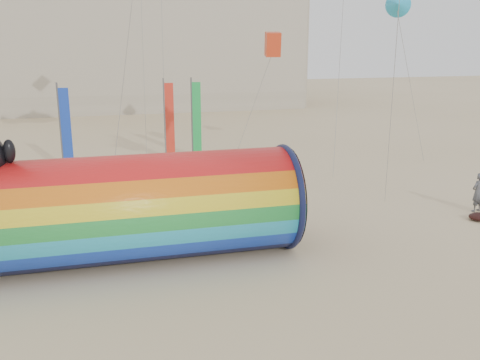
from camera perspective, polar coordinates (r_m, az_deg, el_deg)
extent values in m
plane|color=#CCB58C|center=(19.42, -0.29, -8.07)|extent=(160.00, 160.00, 0.00)
cube|color=#B7AD99|center=(63.79, -22.55, 15.97)|extent=(60.00, 15.00, 20.00)
cube|color=#28303D|center=(56.32, -23.57, 16.68)|extent=(59.50, 0.12, 17.00)
cylinder|color=red|center=(18.89, -13.51, -3.12)|extent=(12.80, 3.73, 3.73)
torus|color=#0F1438|center=(19.97, 4.76, -1.76)|extent=(0.26, 3.92, 3.92)
cylinder|color=black|center=(20.02, 5.16, -1.73)|extent=(0.06, 3.70, 3.70)
ellipsoid|color=black|center=(18.45, -23.40, 2.83)|extent=(0.38, 0.38, 0.77)
imported|color=#4D4F53|center=(26.20, 24.03, -1.21)|extent=(0.74, 0.59, 1.79)
ellipsoid|color=black|center=(25.18, 24.15, -3.59)|extent=(0.91, 0.77, 0.32)
cylinder|color=#59595E|center=(32.11, -18.61, 5.20)|extent=(0.10, 0.10, 5.20)
cube|color=#193EBE|center=(32.09, -18.06, 5.32)|extent=(0.56, 0.06, 4.50)
cylinder|color=#59595E|center=(34.16, -8.03, 6.36)|extent=(0.10, 0.10, 5.20)
cube|color=red|center=(34.19, -7.51, 6.47)|extent=(0.56, 0.06, 4.50)
cylinder|color=#59595E|center=(34.58, -5.15, 6.55)|extent=(0.10, 0.10, 5.20)
cube|color=green|center=(34.63, -4.64, 6.66)|extent=(0.56, 0.06, 4.50)
cube|color=red|center=(29.62, 3.52, 14.24)|extent=(0.78, 0.78, 1.25)
cone|color=#1BA3D9|center=(30.16, 16.47, 17.56)|extent=(1.32, 1.32, 1.19)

